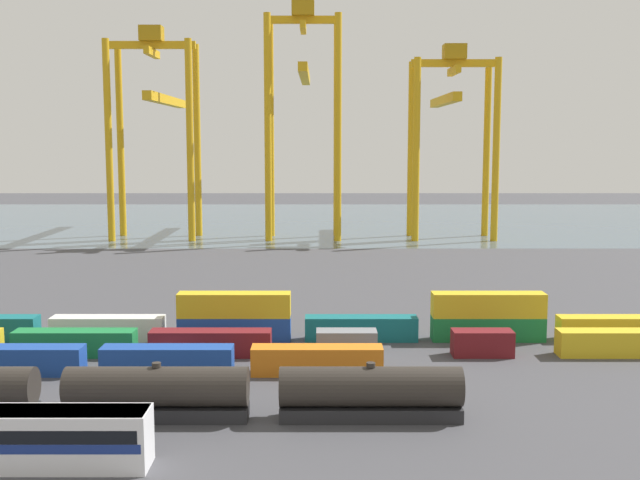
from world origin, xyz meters
name	(u,v)px	position (x,y,z in m)	size (l,w,h in m)	color
ground_plane	(220,288)	(0.00, 40.00, 0.00)	(420.00, 420.00, 0.00)	#424247
harbour_water	(266,221)	(0.00, 137.59, 0.00)	(400.00, 110.00, 0.01)	#475B6B
freight_tank_row	(51,392)	(-6.05, -14.34, 2.16)	(63.41, 3.06, 4.52)	#232326
shipping_container_2	(19,360)	(-13.17, -2.43, 1.30)	(12.10, 2.44, 2.60)	#1C4299
shipping_container_3	(168,360)	(0.65, -2.43, 1.30)	(12.10, 2.44, 2.60)	#1C4299
shipping_container_4	(318,360)	(14.47, -2.43, 1.30)	(12.10, 2.44, 2.60)	orange
shipping_container_7	(76,343)	(-9.82, 3.78, 1.30)	(12.10, 2.44, 2.60)	#197538
shipping_container_8	(212,343)	(3.79, 3.78, 1.30)	(12.10, 2.44, 2.60)	maroon
shipping_container_9	(347,343)	(17.39, 3.78, 1.30)	(6.04, 2.44, 2.60)	slate
shipping_container_10	(483,343)	(30.99, 3.78, 1.30)	(6.04, 2.44, 2.60)	maroon
shipping_container_11	(619,343)	(44.60, 3.78, 1.30)	(12.10, 2.44, 2.60)	gold
shipping_container_15	(109,328)	(-8.17, 9.99, 1.30)	(12.10, 2.44, 2.60)	silver
shipping_container_16	(236,328)	(5.50, 9.99, 1.30)	(12.10, 2.44, 2.60)	#1C4299
shipping_container_17	(235,305)	(5.50, 9.99, 3.90)	(12.10, 2.44, 2.60)	gold
shipping_container_18	(362,328)	(19.18, 9.99, 1.30)	(12.10, 2.44, 2.60)	#146066
shipping_container_19	(489,328)	(32.85, 9.99, 1.30)	(12.10, 2.44, 2.60)	#197538
shipping_container_20	(489,305)	(32.85, 9.99, 3.90)	(12.10, 2.44, 2.60)	gold
shipping_container_21	(615,328)	(46.52, 9.99, 1.30)	(12.10, 2.44, 2.60)	gold
gantry_crane_west	(158,113)	(-21.45, 103.15, 27.54)	(18.85, 41.99, 45.85)	gold
gantry_crane_central	(305,98)	(11.11, 102.86, 30.83)	(16.45, 41.50, 51.13)	gold
gantry_crane_east	(452,121)	(43.68, 102.17, 25.80)	(18.58, 34.59, 42.02)	gold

